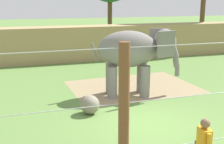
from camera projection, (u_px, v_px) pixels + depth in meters
The scene contains 6 objects.
ground_plane at pixel (150, 123), 10.47m from camera, with size 120.00×120.00×0.00m, color #5B7F3D.
dirt_patch at pixel (133, 87), 14.82m from camera, with size 6.03×4.37×0.01m, color #937F5B.
embankment_wall at pixel (81, 43), 21.15m from camera, with size 36.00×1.80×2.40m, color tan.
elephant at pixel (135, 52), 13.14m from camera, with size 3.95×2.03×2.97m.
enrichment_ball at pixel (90, 105), 11.25m from camera, with size 0.72×0.72×0.72m, color gray.
cable_fence at pixel (196, 104), 7.50m from camera, with size 12.15×0.26×3.32m.
Camera 1 is at (-4.21, -8.90, 4.22)m, focal length 47.90 mm.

